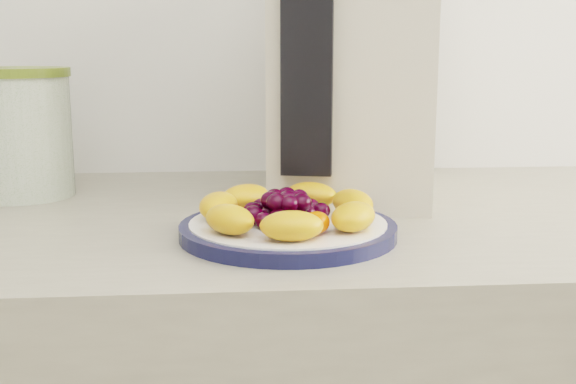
{
  "coord_description": "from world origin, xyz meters",
  "views": [
    {
      "loc": [
        -0.07,
        0.32,
        1.1
      ],
      "look_at": [
        -0.0,
        1.07,
        0.95
      ],
      "focal_mm": 45.0,
      "sensor_mm": 36.0,
      "label": 1
    }
  ],
  "objects": [
    {
      "name": "appliance_body",
      "position": [
        0.11,
        1.31,
        1.08
      ],
      "size": [
        0.26,
        0.32,
        0.35
      ],
      "primitive_type": "cube",
      "rotation": [
        0.0,
        0.0,
        -0.23
      ],
      "color": "beige",
      "rests_on": "counter"
    },
    {
      "name": "fruit_plate",
      "position": [
        -0.0,
        1.07,
        0.93
      ],
      "size": [
        0.2,
        0.2,
        0.03
      ],
      "color": "orange",
      "rests_on": "plate_face"
    },
    {
      "name": "canister_lid",
      "position": [
        -0.35,
        1.32,
        1.07
      ],
      "size": [
        0.18,
        0.18,
        0.01
      ],
      "primitive_type": "cylinder",
      "rotation": [
        0.0,
        0.0,
        0.34
      ],
      "color": "#5C6A24",
      "rests_on": "canister"
    },
    {
      "name": "plate_rim",
      "position": [
        -0.0,
        1.07,
        0.91
      ],
      "size": [
        0.24,
        0.24,
        0.01
      ],
      "primitive_type": "cylinder",
      "color": "#13173A",
      "rests_on": "counter"
    },
    {
      "name": "appliance_panel",
      "position": [
        0.03,
        1.17,
        1.08
      ],
      "size": [
        0.06,
        0.03,
        0.26
      ],
      "primitive_type": "cube",
      "rotation": [
        0.0,
        0.0,
        -0.23
      ],
      "color": "black",
      "rests_on": "appliance_body"
    },
    {
      "name": "canister",
      "position": [
        -0.35,
        1.32,
        0.98
      ],
      "size": [
        0.17,
        0.17,
        0.16
      ],
      "primitive_type": "cylinder",
      "rotation": [
        0.0,
        0.0,
        0.34
      ],
      "color": "#2A560C",
      "rests_on": "counter"
    },
    {
      "name": "plate_face",
      "position": [
        -0.0,
        1.07,
        0.91
      ],
      "size": [
        0.21,
        0.21,
        0.02
      ],
      "primitive_type": "cylinder",
      "color": "white",
      "rests_on": "counter"
    }
  ]
}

